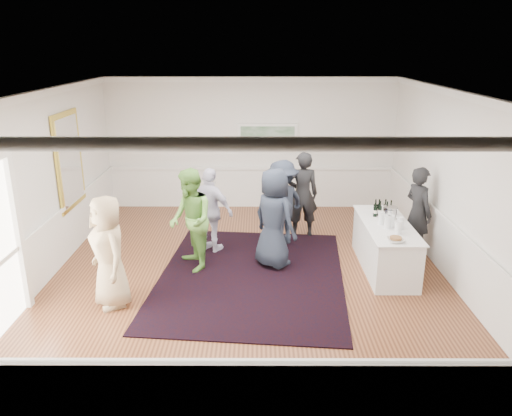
{
  "coord_description": "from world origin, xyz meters",
  "views": [
    {
      "loc": [
        0.16,
        -8.05,
        3.92
      ],
      "look_at": [
        0.13,
        0.2,
        1.2
      ],
      "focal_mm": 35.0,
      "sensor_mm": 36.0,
      "label": 1
    }
  ],
  "objects_px": {
    "serving_table": "(385,246)",
    "guest_lilac": "(211,211)",
    "ice_bucket": "(390,214)",
    "nut_bowl": "(396,239)",
    "guest_navy": "(274,218)",
    "guest_green": "(191,220)",
    "guest_dark_a": "(282,203)",
    "guest_tan": "(109,252)",
    "guest_dark_b": "(302,195)",
    "bartender": "(418,213)"
  },
  "relations": [
    {
      "from": "serving_table",
      "to": "guest_lilac",
      "type": "relative_size",
      "value": 1.28
    },
    {
      "from": "ice_bucket",
      "to": "nut_bowl",
      "type": "distance_m",
      "value": 1.07
    },
    {
      "from": "guest_navy",
      "to": "guest_green",
      "type": "bearing_deg",
      "value": 49.43
    },
    {
      "from": "serving_table",
      "to": "guest_navy",
      "type": "bearing_deg",
      "value": 176.28
    },
    {
      "from": "ice_bucket",
      "to": "guest_dark_a",
      "type": "bearing_deg",
      "value": 153.47
    },
    {
      "from": "guest_lilac",
      "to": "nut_bowl",
      "type": "relative_size",
      "value": 6.03
    },
    {
      "from": "guest_lilac",
      "to": "guest_dark_a",
      "type": "bearing_deg",
      "value": -135.89
    },
    {
      "from": "serving_table",
      "to": "guest_green",
      "type": "xyz_separation_m",
      "value": [
        -3.5,
        -0.01,
        0.49
      ]
    },
    {
      "from": "ice_bucket",
      "to": "serving_table",
      "type": "bearing_deg",
      "value": -115.23
    },
    {
      "from": "serving_table",
      "to": "guest_tan",
      "type": "distance_m",
      "value": 4.8
    },
    {
      "from": "guest_lilac",
      "to": "guest_navy",
      "type": "distance_m",
      "value": 1.38
    },
    {
      "from": "guest_tan",
      "to": "guest_lilac",
      "type": "distance_m",
      "value": 2.55
    },
    {
      "from": "guest_green",
      "to": "guest_dark_b",
      "type": "bearing_deg",
      "value": 106.11
    },
    {
      "from": "guest_green",
      "to": "ice_bucket",
      "type": "distance_m",
      "value": 3.61
    },
    {
      "from": "ice_bucket",
      "to": "guest_green",
      "type": "bearing_deg",
      "value": -176.63
    },
    {
      "from": "guest_tan",
      "to": "nut_bowl",
      "type": "bearing_deg",
      "value": 60.06
    },
    {
      "from": "guest_dark_b",
      "to": "bartender",
      "type": "bearing_deg",
      "value": 148.76
    },
    {
      "from": "guest_tan",
      "to": "guest_dark_b",
      "type": "height_order",
      "value": "guest_dark_b"
    },
    {
      "from": "bartender",
      "to": "nut_bowl",
      "type": "relative_size",
      "value": 6.34
    },
    {
      "from": "guest_green",
      "to": "guest_navy",
      "type": "bearing_deg",
      "value": 73.36
    },
    {
      "from": "guest_green",
      "to": "guest_navy",
      "type": "height_order",
      "value": "guest_green"
    },
    {
      "from": "guest_tan",
      "to": "guest_navy",
      "type": "distance_m",
      "value": 2.96
    },
    {
      "from": "guest_dark_a",
      "to": "nut_bowl",
      "type": "distance_m",
      "value": 2.67
    },
    {
      "from": "serving_table",
      "to": "guest_lilac",
      "type": "distance_m",
      "value": 3.34
    },
    {
      "from": "guest_dark_b",
      "to": "guest_navy",
      "type": "relative_size",
      "value": 0.99
    },
    {
      "from": "guest_green",
      "to": "nut_bowl",
      "type": "height_order",
      "value": "guest_green"
    },
    {
      "from": "ice_bucket",
      "to": "nut_bowl",
      "type": "relative_size",
      "value": 0.93
    },
    {
      "from": "guest_dark_a",
      "to": "ice_bucket",
      "type": "relative_size",
      "value": 6.77
    },
    {
      "from": "guest_lilac",
      "to": "nut_bowl",
      "type": "height_order",
      "value": "guest_lilac"
    },
    {
      "from": "ice_bucket",
      "to": "nut_bowl",
      "type": "xyz_separation_m",
      "value": [
        -0.17,
        -1.06,
        -0.08
      ]
    },
    {
      "from": "serving_table",
      "to": "bartender",
      "type": "distance_m",
      "value": 1.03
    },
    {
      "from": "guest_green",
      "to": "guest_lilac",
      "type": "distance_m",
      "value": 0.87
    },
    {
      "from": "nut_bowl",
      "to": "serving_table",
      "type": "bearing_deg",
      "value": 85.34
    },
    {
      "from": "guest_green",
      "to": "ice_bucket",
      "type": "xyz_separation_m",
      "value": [
        3.6,
        0.21,
        0.06
      ]
    },
    {
      "from": "guest_lilac",
      "to": "ice_bucket",
      "type": "height_order",
      "value": "guest_lilac"
    },
    {
      "from": "guest_navy",
      "to": "nut_bowl",
      "type": "relative_size",
      "value": 6.61
    },
    {
      "from": "serving_table",
      "to": "guest_navy",
      "type": "height_order",
      "value": "guest_navy"
    },
    {
      "from": "guest_dark_a",
      "to": "guest_lilac",
      "type": "bearing_deg",
      "value": -30.15
    },
    {
      "from": "nut_bowl",
      "to": "guest_dark_b",
      "type": "bearing_deg",
      "value": 117.32
    },
    {
      "from": "bartender",
      "to": "guest_green",
      "type": "relative_size",
      "value": 0.95
    },
    {
      "from": "guest_tan",
      "to": "guest_dark_b",
      "type": "relative_size",
      "value": 0.98
    },
    {
      "from": "guest_green",
      "to": "nut_bowl",
      "type": "bearing_deg",
      "value": 54.29
    },
    {
      "from": "guest_lilac",
      "to": "guest_dark_a",
      "type": "xyz_separation_m",
      "value": [
        1.4,
        0.35,
        0.04
      ]
    },
    {
      "from": "guest_green",
      "to": "guest_lilac",
      "type": "relative_size",
      "value": 1.11
    },
    {
      "from": "guest_navy",
      "to": "ice_bucket",
      "type": "distance_m",
      "value": 2.11
    },
    {
      "from": "serving_table",
      "to": "bartender",
      "type": "xyz_separation_m",
      "value": [
        0.73,
        0.58,
        0.44
      ]
    },
    {
      "from": "bartender",
      "to": "serving_table",
      "type": "bearing_deg",
      "value": 105.27
    },
    {
      "from": "serving_table",
      "to": "guest_dark_b",
      "type": "xyz_separation_m",
      "value": [
        -1.37,
        1.66,
        0.47
      ]
    },
    {
      "from": "serving_table",
      "to": "ice_bucket",
      "type": "bearing_deg",
      "value": 64.77
    },
    {
      "from": "guest_lilac",
      "to": "guest_green",
      "type": "bearing_deg",
      "value": 100.68
    }
  ]
}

